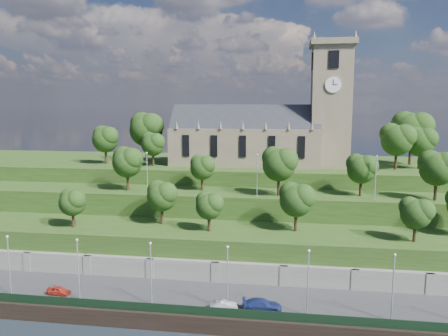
% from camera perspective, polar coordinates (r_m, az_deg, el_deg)
% --- Properties ---
extents(ground, '(320.00, 320.00, 0.00)m').
position_cam_1_polar(ground, '(57.05, 2.21, -21.09)').
color(ground, black).
rests_on(ground, ground).
extents(promenade, '(160.00, 12.00, 2.00)m').
position_cam_1_polar(promenade, '(61.88, 2.84, -17.58)').
color(promenade, '#2D2D30').
rests_on(promenade, ground).
extents(quay_wall, '(160.00, 0.50, 2.20)m').
position_cam_1_polar(quay_wall, '(56.48, 2.21, -20.14)').
color(quay_wall, black).
rests_on(quay_wall, ground).
extents(fence, '(160.00, 0.10, 1.20)m').
position_cam_1_polar(fence, '(56.36, 2.29, -18.49)').
color(fence, black).
rests_on(fence, promenade).
extents(retaining_wall, '(160.00, 2.10, 5.00)m').
position_cam_1_polar(retaining_wall, '(66.71, 3.35, -14.20)').
color(retaining_wall, slate).
rests_on(retaining_wall, ground).
extents(embankment_lower, '(160.00, 12.00, 8.00)m').
position_cam_1_polar(embankment_lower, '(71.79, 3.79, -11.27)').
color(embankment_lower, '#243F15').
rests_on(embankment_lower, ground).
extents(embankment_upper, '(160.00, 10.00, 12.00)m').
position_cam_1_polar(embankment_upper, '(81.65, 4.42, -7.39)').
color(embankment_upper, '#243F15').
rests_on(embankment_upper, ground).
extents(hilltop, '(160.00, 32.00, 15.00)m').
position_cam_1_polar(hilltop, '(101.69, 5.24, -3.42)').
color(hilltop, '#243F15').
rests_on(hilltop, ground).
extents(church, '(38.60, 12.35, 27.60)m').
position_cam_1_polar(church, '(95.73, 5.70, 4.93)').
color(church, '#6F5F4D').
rests_on(church, hilltop).
extents(trees_lower, '(66.77, 8.74, 7.87)m').
position_cam_1_polar(trees_lower, '(69.51, 6.90, -4.34)').
color(trees_lower, black).
rests_on(trees_lower, embankment_lower).
extents(trees_upper, '(60.67, 8.19, 8.74)m').
position_cam_1_polar(trees_upper, '(78.10, 7.64, 0.49)').
color(trees_upper, black).
rests_on(trees_upper, embankment_upper).
extents(trees_hilltop, '(73.96, 16.35, 11.69)m').
position_cam_1_polar(trees_hilltop, '(95.69, 7.72, 4.56)').
color(trees_hilltop, black).
rests_on(trees_hilltop, hilltop).
extents(lamp_posts_promenade, '(60.36, 0.36, 8.54)m').
position_cam_1_polar(lamp_posts_promenade, '(56.53, 0.45, -13.63)').
color(lamp_posts_promenade, '#B2B2B7').
rests_on(lamp_posts_promenade, promenade).
extents(lamp_posts_upper, '(40.36, 0.36, 7.55)m').
position_cam_1_polar(lamp_posts_upper, '(76.54, 4.35, -0.49)').
color(lamp_posts_upper, '#B2B2B7').
rests_on(lamp_posts_upper, embankment_upper).
extents(car_left, '(3.39, 1.53, 1.13)m').
position_cam_1_polar(car_left, '(66.56, -20.78, -14.74)').
color(car_left, '#AF2A1D').
rests_on(car_left, promenade).
extents(car_middle, '(3.67, 1.81, 1.16)m').
position_cam_1_polar(car_middle, '(58.39, -0.04, -17.51)').
color(car_middle, '#AAA9AE').
rests_on(car_middle, promenade).
extents(car_right, '(5.14, 2.37, 1.45)m').
position_cam_1_polar(car_right, '(58.41, 4.98, -17.37)').
color(car_right, navy).
rests_on(car_right, promenade).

